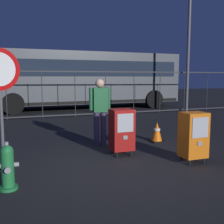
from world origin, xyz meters
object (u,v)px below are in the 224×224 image
newspaper_box_secondary (122,130)px  pedestrian (100,108)px  stop_sign (0,83)px  bus_near (83,77)px  street_light_near_left (190,8)px  traffic_cone (157,132)px  fire_hydrant (8,167)px  newspaper_box_primary (193,135)px  bus_far (58,77)px

newspaper_box_secondary → pedestrian: pedestrian is taller
pedestrian → newspaper_box_secondary: bearing=-80.0°
stop_sign → bus_near: bus_near is taller
bus_near → street_light_near_left: street_light_near_left is taller
newspaper_box_secondary → stop_sign: 2.64m
newspaper_box_secondary → traffic_cone: 1.64m
fire_hydrant → newspaper_box_secondary: newspaper_box_secondary is taller
pedestrian → bus_near: size_ratio=0.16×
newspaper_box_primary → pedestrian: bearing=123.2°
newspaper_box_secondary → newspaper_box_primary: bearing=-41.4°
newspaper_box_primary → bus_near: bus_near is taller
stop_sign → bus_far: 14.60m
newspaper_box_primary → traffic_cone: bearing=83.0°
fire_hydrant → stop_sign: size_ratio=0.33×
bus_far → street_light_near_left: street_light_near_left is taller
stop_sign → traffic_cone: size_ratio=4.21×
newspaper_box_primary → bus_far: size_ratio=0.10×
fire_hydrant → stop_sign: stop_sign is taller
fire_hydrant → street_light_near_left: bearing=40.5°
pedestrian → bus_near: bus_near is taller
traffic_cone → street_light_near_left: (4.41, 4.93, 4.67)m
pedestrian → newspaper_box_primary: bearing=-56.8°
pedestrian → bus_near: 8.36m
newspaper_box_secondary → pedestrian: (-0.18, 1.01, 0.38)m
bus_near → newspaper_box_secondary: bearing=-100.3°
newspaper_box_primary → stop_sign: stop_sign is taller
newspaper_box_secondary → bus_near: bearing=80.8°
fire_hydrant → newspaper_box_primary: (3.48, 0.16, 0.22)m
stop_sign → pedestrian: size_ratio=1.34×
bus_near → bus_far: same height
bus_near → bus_far: (-0.57, 4.86, 0.00)m
newspaper_box_secondary → bus_near: size_ratio=0.10×
bus_far → newspaper_box_primary: bearing=-95.4°
newspaper_box_primary → bus_near: 10.24m
traffic_cone → street_light_near_left: bearing=48.2°
stop_sign → traffic_cone: stop_sign is taller
fire_hydrant → bus_near: 11.10m
newspaper_box_primary → traffic_cone: (0.23, 1.86, -0.31)m
stop_sign → bus_far: size_ratio=0.21×
street_light_near_left → newspaper_box_secondary: bearing=-134.9°
street_light_near_left → bus_far: bearing=120.5°
stop_sign → traffic_cone: bearing=15.3°
newspaper_box_secondary → traffic_cone: newspaper_box_secondary is taller
pedestrian → traffic_cone: bearing=-5.7°
bus_far → bus_near: bearing=-89.6°
pedestrian → stop_sign: bearing=-152.0°
fire_hydrant → bus_far: bus_far is taller
pedestrian → bus_far: (1.10, 13.02, 0.76)m
newspaper_box_secondary → bus_far: bearing=86.2°
newspaper_box_secondary → street_light_near_left: size_ratio=0.12×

